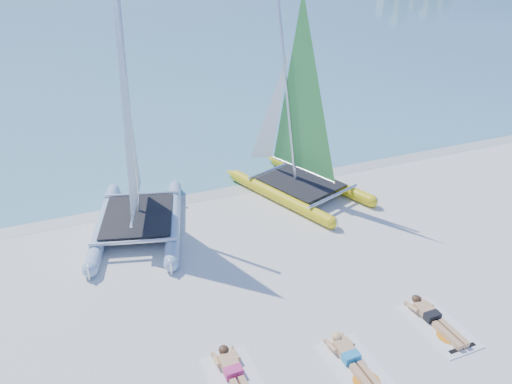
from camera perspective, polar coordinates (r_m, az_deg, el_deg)
ground at (r=13.46m, az=3.81°, el=-9.28°), size 140.00×140.00×0.00m
sea at (r=73.24m, az=-19.89°, el=19.29°), size 140.00×115.00×0.01m
wet_sand_strip at (r=17.81m, az=-4.02°, el=0.44°), size 140.00×1.40×0.01m
catamaran_blue at (r=14.92m, az=-14.00°, el=3.27°), size 3.85×5.75×7.19m
catamaran_yellow at (r=16.98m, az=4.08°, el=7.17°), size 4.01×5.66×7.02m
towel_a at (r=10.67m, az=-2.11°, el=-21.11°), size 1.00×1.85×0.02m
sunbather_a at (r=10.71m, az=-2.51°, el=-20.01°), size 0.37×1.73×0.26m
towel_b at (r=11.13m, az=11.44°, el=-19.22°), size 1.00×1.85×0.02m
sunbather_b at (r=11.16m, az=10.93°, el=-18.20°), size 0.37×1.73×0.26m
towel_c at (r=12.56m, az=20.12°, el=-14.22°), size 1.00×1.85×0.02m
sunbather_c at (r=12.59m, az=19.62°, el=-13.35°), size 0.37×1.73×0.26m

